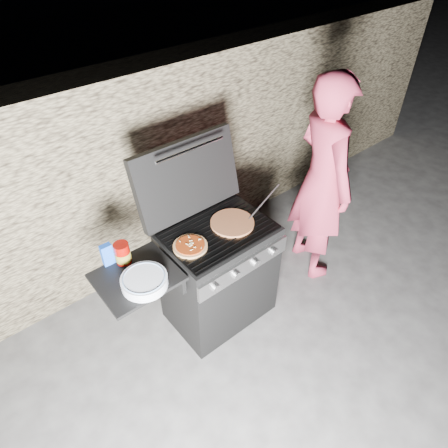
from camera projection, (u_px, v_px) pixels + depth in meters
ground at (220, 311)px, 3.44m from camera, size 50.00×50.00×0.00m
stone_wall at (143, 171)px, 3.48m from camera, size 8.00×0.35×1.80m
gas_grill at (193, 290)px, 3.02m from camera, size 1.34×0.79×0.91m
pizza_topped at (190, 246)px, 2.71m from camera, size 0.31×0.31×0.03m
pizza_plain at (232, 223)px, 2.91m from camera, size 0.42×0.42×0.02m
sauce_jar at (122, 253)px, 2.58m from camera, size 0.12×0.12×0.15m
blue_carton at (107, 254)px, 2.57m from camera, size 0.08×0.04×0.16m
plate_stack at (144, 281)px, 2.45m from camera, size 0.33×0.33×0.07m
person at (322, 182)px, 3.31m from camera, size 0.63×0.78×1.85m
tongs at (263, 203)px, 3.03m from camera, size 0.46×0.13×0.09m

